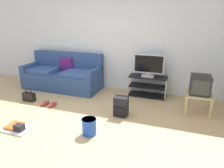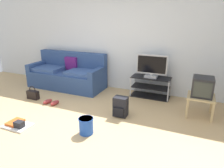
{
  "view_description": "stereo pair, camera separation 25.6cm",
  "coord_description": "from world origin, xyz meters",
  "views": [
    {
      "loc": [
        1.77,
        -2.64,
        1.88
      ],
      "look_at": [
        0.5,
        0.94,
        0.62
      ],
      "focal_mm": 32.27,
      "sensor_mm": 36.0,
      "label": 1
    },
    {
      "loc": [
        2.01,
        -2.55,
        1.88
      ],
      "look_at": [
        0.5,
        0.94,
        0.62
      ],
      "focal_mm": 32.27,
      "sensor_mm": 36.0,
      "label": 2
    }
  ],
  "objects": [
    {
      "name": "ground_plane",
      "position": [
        0.0,
        0.0,
        -0.01
      ],
      "size": [
        9.0,
        9.8,
        0.02
      ],
      "primitive_type": "cube",
      "color": "tan"
    },
    {
      "name": "wall_back",
      "position": [
        0.0,
        2.45,
        1.35
      ],
      "size": [
        9.0,
        0.1,
        2.7
      ],
      "primitive_type": "cube",
      "color": "silver",
      "rests_on": "ground_plane"
    },
    {
      "name": "couch",
      "position": [
        -1.29,
        1.95,
        0.35
      ],
      "size": [
        2.11,
        0.87,
        0.96
      ],
      "color": "navy",
      "rests_on": "ground_plane"
    },
    {
      "name": "tv_stand",
      "position": [
        1.02,
        2.14,
        0.25
      ],
      "size": [
        0.94,
        0.42,
        0.5
      ],
      "color": "black",
      "rests_on": "ground_plane"
    },
    {
      "name": "flat_tv",
      "position": [
        1.02,
        2.12,
        0.77
      ],
      "size": [
        0.73,
        0.22,
        0.55
      ],
      "color": "#B2B2B7",
      "rests_on": "tv_stand"
    },
    {
      "name": "side_table",
      "position": [
        2.16,
        1.52,
        0.35
      ],
      "size": [
        0.51,
        0.51,
        0.42
      ],
      "color": "tan",
      "rests_on": "ground_plane"
    },
    {
      "name": "crt_tv",
      "position": [
        2.16,
        1.53,
        0.61
      ],
      "size": [
        0.38,
        0.42,
        0.38
      ],
      "color": "#232326",
      "rests_on": "side_table"
    },
    {
      "name": "backpack",
      "position": [
        0.71,
        0.87,
        0.2
      ],
      "size": [
        0.27,
        0.27,
        0.4
      ],
      "rotation": [
        0.0,
        0.0,
        -0.16
      ],
      "color": "black",
      "rests_on": "ground_plane"
    },
    {
      "name": "handbag",
      "position": [
        -1.55,
        0.85,
        0.11
      ],
      "size": [
        0.29,
        0.13,
        0.33
      ],
      "rotation": [
        0.0,
        0.0,
        -0.44
      ],
      "color": "black",
      "rests_on": "ground_plane"
    },
    {
      "name": "cleaning_bucket",
      "position": [
        0.41,
        0.04,
        0.15
      ],
      "size": [
        0.25,
        0.25,
        0.29
      ],
      "color": "blue",
      "rests_on": "ground_plane"
    },
    {
      "name": "sneakers_pair",
      "position": [
        -0.94,
        0.78,
        0.04
      ],
      "size": [
        0.35,
        0.27,
        0.09
      ],
      "color": "#993333",
      "rests_on": "ground_plane"
    },
    {
      "name": "floor_tray",
      "position": [
        -0.85,
        -0.27,
        0.04
      ],
      "size": [
        0.48,
        0.34,
        0.14
      ],
      "color": "silver",
      "rests_on": "ground_plane"
    }
  ]
}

